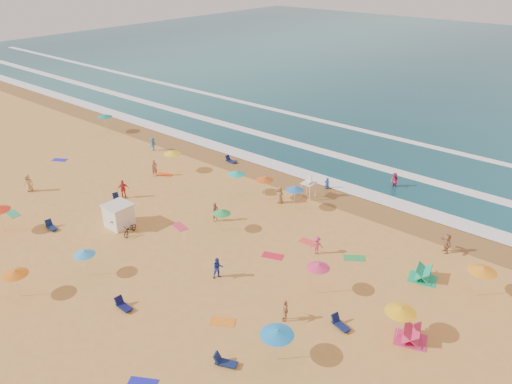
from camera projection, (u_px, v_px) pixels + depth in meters
The scene contains 13 objects.
ground at pixel (198, 224), 44.82m from camera, with size 220.00×220.00×0.00m, color gold.
ocean at pixel (492, 68), 102.71m from camera, with size 220.00×140.00×0.18m, color #0C4756.
wet_sand at pixel (282, 179), 53.43m from camera, with size 220.00×220.00×0.00m, color olive.
surf_foam at pixel (327, 155), 59.47m from camera, with size 200.00×18.70×0.05m.
cabana at pixel (119, 216), 44.11m from camera, with size 2.00×2.00×2.00m, color white.
cabana_roof at pixel (117, 205), 43.64m from camera, with size 2.20×2.20×0.12m, color silver.
bicycle at pixel (130, 229), 43.03m from camera, with size 0.65×1.87×0.98m, color black.
lifeguard_stand at pixel (308, 188), 49.16m from camera, with size 1.20×1.20×2.10m, color white, non-canonical shape.
beach_umbrellas at pixel (228, 216), 41.63m from camera, with size 64.79×29.54×0.82m.
loungers at pixel (183, 259), 39.48m from camera, with size 40.53×28.13×0.34m.
towels at pixel (157, 229), 43.98m from camera, with size 39.88×21.63×0.03m.
popup_tents at pixel (418, 300), 34.20m from camera, with size 4.44×8.82×1.20m.
beachgoers at pixel (251, 209), 45.63m from camera, with size 44.44×25.61×2.14m.
Camera 1 is at (28.98, -26.59, 22.31)m, focal length 35.00 mm.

